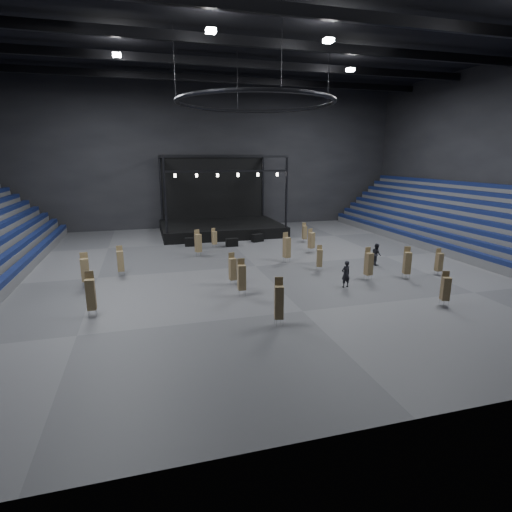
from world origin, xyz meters
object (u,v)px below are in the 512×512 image
object	(u,v)px
chair_stack_5	(369,263)
chair_stack_12	(242,277)
chair_stack_4	(85,269)
chair_stack_8	(233,268)
stage	(220,220)
flight_case_left	(191,242)
chair_stack_11	(304,232)
man_center	(346,274)
chair_stack_3	(120,260)
chair_stack_6	(287,247)
chair_stack_7	(445,288)
chair_stack_13	(320,257)
chair_stack_2	(279,301)
chair_stack_9	(91,294)
crew_member	(376,254)
chair_stack_10	(311,240)
flight_case_mid	(232,242)
chair_stack_0	(214,237)
chair_stack_14	(407,262)
chair_stack_1	(439,262)
chair_stack_15	(198,243)
flight_case_right	(257,238)

from	to	relation	value
chair_stack_5	chair_stack_12	distance (m)	9.95
chair_stack_4	chair_stack_8	world-z (taller)	chair_stack_4
stage	flight_case_left	bearing A→B (deg)	-121.93
chair_stack_11	man_center	world-z (taller)	chair_stack_11
chair_stack_3	chair_stack_6	distance (m)	13.73
chair_stack_7	chair_stack_13	xyz separation A→B (m)	(-4.15, 9.34, -0.05)
chair_stack_5	chair_stack_2	bearing A→B (deg)	-155.27
chair_stack_12	chair_stack_13	world-z (taller)	chair_stack_12
flight_case_left	chair_stack_13	world-z (taller)	chair_stack_13
chair_stack_9	crew_member	size ratio (longest dim) A/B	1.45
chair_stack_11	chair_stack_10	bearing A→B (deg)	-102.67
chair_stack_2	chair_stack_3	size ratio (longest dim) A/B	1.13
flight_case_mid	chair_stack_11	xyz separation A→B (m)	(7.98, -0.09, 0.69)
chair_stack_0	flight_case_mid	bearing A→B (deg)	-16.18
man_center	chair_stack_0	bearing A→B (deg)	-76.69
chair_stack_11	chair_stack_12	size ratio (longest dim) A/B	0.84
chair_stack_10	chair_stack_14	distance (m)	10.52
chair_stack_8	chair_stack_7	bearing A→B (deg)	-41.87
chair_stack_0	chair_stack_2	bearing A→B (deg)	-108.90
crew_member	chair_stack_3	bearing A→B (deg)	92.20
chair_stack_6	chair_stack_1	bearing A→B (deg)	-51.67
chair_stack_7	chair_stack_8	world-z (taller)	chair_stack_8
chair_stack_14	chair_stack_8	bearing A→B (deg)	-172.70
chair_stack_12	crew_member	bearing A→B (deg)	20.97
chair_stack_5	chair_stack_8	xyz separation A→B (m)	(-9.99, 1.58, -0.07)
chair_stack_2	chair_stack_11	xyz separation A→B (m)	(9.72, 20.00, -0.27)
chair_stack_0	crew_member	xyz separation A→B (m)	(12.15, -10.30, -0.12)
chair_stack_5	chair_stack_13	xyz separation A→B (m)	(-2.45, 3.31, -0.19)
flight_case_left	chair_stack_6	world-z (taller)	chair_stack_6
chair_stack_4	chair_stack_5	xyz separation A→B (m)	(20.08, -3.84, -0.03)
stage	chair_stack_11	size ratio (longest dim) A/B	6.66
chair_stack_7	chair_stack_15	bearing A→B (deg)	144.98
chair_stack_10	chair_stack_12	bearing A→B (deg)	-150.07
chair_stack_0	crew_member	bearing A→B (deg)	-59.46
stage	chair_stack_3	xyz separation A→B (m)	(-10.76, -16.17, -0.21)
chair_stack_5	chair_stack_13	world-z (taller)	chair_stack_5
chair_stack_6	man_center	distance (m)	7.81
chair_stack_15	chair_stack_10	bearing A→B (deg)	-25.24
chair_stack_7	man_center	world-z (taller)	chair_stack_7
flight_case_right	chair_stack_11	world-z (taller)	chair_stack_11
chair_stack_0	chair_stack_8	distance (m)	12.42
flight_case_left	chair_stack_8	distance (m)	13.82
chair_stack_12	crew_member	xyz separation A→B (m)	(12.88, 4.50, -0.38)
chair_stack_6	chair_stack_15	distance (m)	8.29
chair_stack_14	chair_stack_13	bearing A→B (deg)	161.22
chair_stack_5	chair_stack_13	size ratio (longest dim) A/B	1.19
chair_stack_13	chair_stack_6	bearing A→B (deg)	134.29
flight_case_mid	chair_stack_3	world-z (taller)	chair_stack_3
chair_stack_0	chair_stack_14	bearing A→B (deg)	-69.21
chair_stack_2	crew_member	bearing A→B (deg)	51.46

